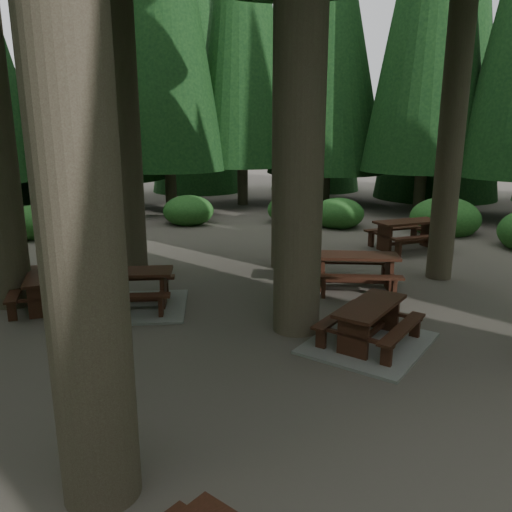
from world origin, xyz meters
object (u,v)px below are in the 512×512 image
object	(u,v)px
picnic_table_c	(127,295)
picnic_table_f	(356,266)
picnic_table_a	(369,331)
picnic_table_d	(407,230)
picnic_table_b	(44,285)

from	to	relation	value
picnic_table_c	picnic_table_f	distance (m)	5.06
picnic_table_a	picnic_table_d	world-z (taller)	picnic_table_d
picnic_table_a	picnic_table_d	distance (m)	7.48
picnic_table_d	picnic_table_f	xyz separation A→B (m)	(-3.54, -2.89, -0.04)
picnic_table_b	picnic_table_d	distance (m)	10.30
picnic_table_c	picnic_table_f	bearing A→B (deg)	9.44
picnic_table_a	picnic_table_c	world-z (taller)	picnic_table_c
picnic_table_a	picnic_table_b	xyz separation A→B (m)	(-5.24, 3.92, 0.22)
picnic_table_c	picnic_table_b	bearing A→B (deg)	171.88
picnic_table_b	picnic_table_f	size ratio (longest dim) A/B	0.70
picnic_table_a	picnic_table_f	bearing A→B (deg)	28.63
picnic_table_c	picnic_table_d	xyz separation A→B (m)	(8.57, 2.39, 0.31)
picnic_table_a	picnic_table_d	bearing A→B (deg)	14.18
picnic_table_b	picnic_table_a	bearing A→B (deg)	-124.54
picnic_table_d	picnic_table_f	world-z (taller)	picnic_table_d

